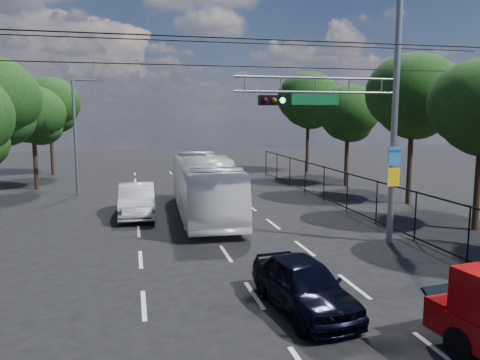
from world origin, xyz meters
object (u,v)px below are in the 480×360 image
object	(u,v)px
navy_hatchback	(304,284)
white_van	(137,200)
signal_mast	(366,107)
white_bus	(204,186)

from	to	relation	value
navy_hatchback	white_van	world-z (taller)	white_van
signal_mast	white_van	distance (m)	11.83
navy_hatchback	white_bus	xyz separation A→B (m)	(-0.73, 11.79, 0.79)
signal_mast	white_bus	bearing A→B (deg)	127.48
signal_mast	navy_hatchback	distance (m)	8.16
signal_mast	white_bus	world-z (taller)	signal_mast
signal_mast	navy_hatchback	world-z (taller)	signal_mast
signal_mast	white_van	world-z (taller)	signal_mast
navy_hatchback	signal_mast	bearing A→B (deg)	44.44
white_bus	white_van	distance (m)	3.39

